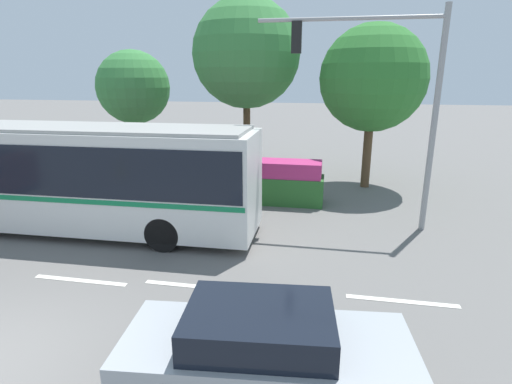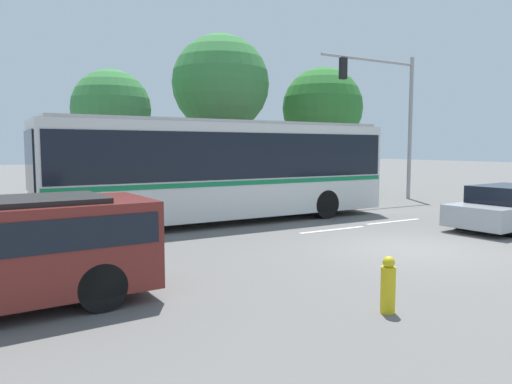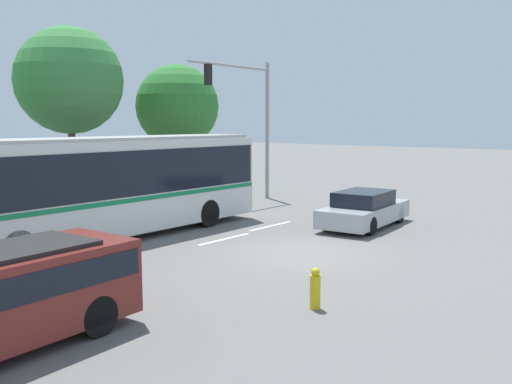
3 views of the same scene
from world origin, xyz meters
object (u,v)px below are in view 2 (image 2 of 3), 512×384
Objects in this scene: city_bus at (224,165)px; street_tree_right at (322,108)px; sedan_foreground at (510,208)px; street_tree_centre at (221,84)px; street_tree_left at (111,109)px; traffic_light_pole at (391,105)px; fire_hydrant at (388,286)px.

street_tree_right is at bearing -144.36° from city_bus.
sedan_foreground is 13.40m from street_tree_right.
city_bus is at bearing -115.04° from street_tree_centre.
street_tree_left reaches higher than city_bus.
street_tree_centre is at bearing -47.21° from traffic_light_pole.
street_tree_right is (2.46, 12.54, 4.02)m from sedan_foreground.
street_tree_right is at bearing -12.39° from street_tree_centre.
street_tree_centre is (5.62, 0.26, 1.54)m from street_tree_left.
fire_hydrant is at bearing -107.90° from street_tree_centre.
street_tree_right is at bearing 55.15° from fire_hydrant.
street_tree_left is 0.87× the size of street_tree_right.
sedan_foreground is 9.49m from fire_hydrant.
street_tree_left is at bearing -27.64° from traffic_light_pole.
city_bus is 8.52m from street_tree_left.
street_tree_left reaches higher than sedan_foreground.
city_bus is at bearing -77.61° from street_tree_left.
traffic_light_pole is 4.98m from street_tree_right.
fire_hydrant is at bearing -89.95° from street_tree_left.
sedan_foreground is at bearing 22.26° from fire_hydrant.
city_bus is 2.48× the size of sedan_foreground.
traffic_light_pole reaches higher than city_bus.
street_tree_centre is at bearing 167.61° from street_tree_right.
city_bus is at bearing 79.14° from fire_hydrant.
traffic_light_pole is 0.98× the size of street_tree_right.
street_tree_centre is at bearing 2.60° from street_tree_left.
street_tree_left is (-1.76, 8.02, 2.31)m from city_bus.
street_tree_left is (-11.38, 5.96, -0.25)m from traffic_light_pole.
city_bus reaches higher than fire_hydrant.
street_tree_right is (-0.13, 4.98, 0.20)m from traffic_light_pole.
city_bus is at bearing 136.64° from sedan_foreground.
fire_hydrant is at bearing -124.85° from street_tree_right.
sedan_foreground is 0.57× the size of street_tree_centre.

